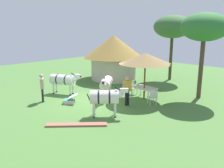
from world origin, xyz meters
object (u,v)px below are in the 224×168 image
(thatched_hut, at_px, (114,54))
(patio_dining_table, at_px, (144,89))
(shade_umbrella, at_px, (145,59))
(acacia_tree_behind_hut, at_px, (205,28))
(guest_beside_umbrella, at_px, (127,88))
(patio_chair_near_hut, at_px, (132,87))
(standing_watcher, at_px, (42,85))
(striped_lounge_chair, at_px, (70,99))
(zebra_nearest_camera, at_px, (63,80))
(zebra_toward_hut, at_px, (105,97))
(zebra_by_umbrella, at_px, (106,83))
(acacia_tree_far_lawn, at_px, (173,27))
(patio_chair_east_end, at_px, (153,96))

(thatched_hut, bearing_deg, patio_dining_table, -28.49)
(shade_umbrella, relative_size, acacia_tree_behind_hut, 0.61)
(guest_beside_umbrella, bearing_deg, patio_chair_near_hut, 45.20)
(standing_watcher, xyz_separation_m, striped_lounge_chair, (1.43, 0.97, -0.77))
(thatched_hut, height_order, shade_umbrella, thatched_hut)
(guest_beside_umbrella, bearing_deg, thatched_hut, 63.21)
(zebra_nearest_camera, height_order, zebra_toward_hut, zebra_toward_hut)
(thatched_hut, height_order, zebra_by_umbrella, thatched_hut)
(zebra_by_umbrella, bearing_deg, guest_beside_umbrella, 138.91)
(guest_beside_umbrella, height_order, acacia_tree_behind_hut, acacia_tree_behind_hut)
(thatched_hut, distance_m, zebra_toward_hut, 8.92)
(zebra_toward_hut, bearing_deg, zebra_by_umbrella, -179.92)
(shade_umbrella, bearing_deg, zebra_toward_hut, -84.82)
(standing_watcher, distance_m, acacia_tree_far_lawn, 11.65)
(patio_chair_near_hut, bearing_deg, patio_chair_east_end, 82.08)
(guest_beside_umbrella, relative_size, zebra_by_umbrella, 0.86)
(guest_beside_umbrella, relative_size, standing_watcher, 1.00)
(thatched_hut, bearing_deg, striped_lounge_chair, -67.36)
(zebra_toward_hut, bearing_deg, striped_lounge_chair, -134.43)
(standing_watcher, xyz_separation_m, zebra_by_umbrella, (2.29, 3.13, -0.05))
(patio_chair_east_end, bearing_deg, guest_beside_umbrella, 167.30)
(zebra_nearest_camera, bearing_deg, standing_watcher, -8.35)
(thatched_hut, xyz_separation_m, patio_chair_east_end, (6.52, -3.62, -1.64))
(acacia_tree_behind_hut, bearing_deg, acacia_tree_far_lawn, 139.39)
(thatched_hut, height_order, patio_dining_table, thatched_hut)
(zebra_toward_hut, bearing_deg, patio_chair_east_end, 122.11)
(patio_dining_table, relative_size, standing_watcher, 0.91)
(shade_umbrella, height_order, zebra_by_umbrella, shade_umbrella)
(thatched_hut, relative_size, zebra_by_umbrella, 2.59)
(patio_dining_table, bearing_deg, zebra_toward_hut, -84.82)
(patio_dining_table, relative_size, zebra_nearest_camera, 0.71)
(patio_dining_table, distance_m, striped_lounge_chair, 4.60)
(patio_chair_east_end, bearing_deg, striped_lounge_chair, 161.41)
(guest_beside_umbrella, distance_m, acacia_tree_far_lawn, 8.79)
(acacia_tree_behind_hut, bearing_deg, zebra_nearest_camera, -142.27)
(patio_chair_east_end, height_order, zebra_toward_hut, zebra_toward_hut)
(patio_dining_table, bearing_deg, thatched_hut, 151.51)
(patio_dining_table, bearing_deg, zebra_nearest_camera, -148.84)
(zebra_nearest_camera, bearing_deg, patio_chair_east_end, 85.78)
(thatched_hut, bearing_deg, shade_umbrella, -28.49)
(patio_chair_near_hut, relative_size, guest_beside_umbrella, 0.53)
(shade_umbrella, bearing_deg, striped_lounge_chair, -125.14)
(shade_umbrella, relative_size, acacia_tree_far_lawn, 0.60)
(zebra_nearest_camera, distance_m, zebra_toward_hut, 5.07)
(guest_beside_umbrella, xyz_separation_m, standing_watcher, (-4.12, -3.00, -0.00))
(zebra_nearest_camera, xyz_separation_m, zebra_toward_hut, (4.97, -0.95, 0.03))
(thatched_hut, distance_m, patio_chair_east_end, 7.63)
(patio_chair_east_end, height_order, zebra_by_umbrella, zebra_by_umbrella)
(standing_watcher, height_order, zebra_by_umbrella, standing_watcher)
(patio_dining_table, distance_m, patio_chair_near_hut, 1.28)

